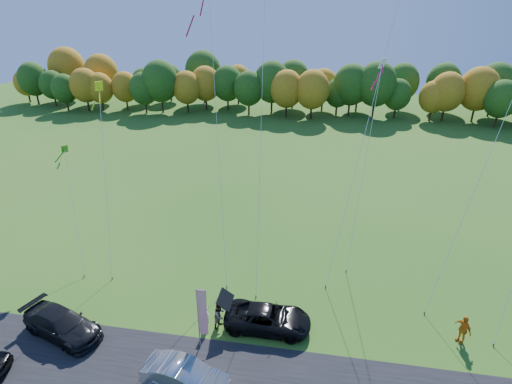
% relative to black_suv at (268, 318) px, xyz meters
% --- Properties ---
extents(ground, '(160.00, 160.00, 0.00)m').
position_rel_black_suv_xyz_m(ground, '(-1.66, -0.61, -0.76)').
color(ground, '#275717').
extents(asphalt_strip, '(90.00, 6.00, 0.01)m').
position_rel_black_suv_xyz_m(asphalt_strip, '(-1.66, -4.61, -0.76)').
color(asphalt_strip, black).
rests_on(asphalt_strip, ground).
extents(tree_line, '(116.00, 12.00, 10.00)m').
position_rel_black_suv_xyz_m(tree_line, '(-1.66, 54.39, -0.76)').
color(tree_line, '#1E4711').
rests_on(tree_line, ground).
extents(black_suv, '(5.48, 2.53, 1.52)m').
position_rel_black_suv_xyz_m(black_suv, '(0.00, 0.00, 0.00)').
color(black_suv, black).
rests_on(black_suv, ground).
extents(silver_sedan, '(4.96, 2.45, 1.56)m').
position_rel_black_suv_xyz_m(silver_sedan, '(-3.77, -5.10, 0.02)').
color(silver_sedan, '#ACACB1').
rests_on(silver_sedan, ground).
extents(dark_truck_a, '(5.92, 3.85, 1.59)m').
position_rel_black_suv_xyz_m(dark_truck_a, '(-12.58, -2.67, 0.04)').
color(dark_truck_a, black).
rests_on(dark_truck_a, ground).
extents(person_tailgate_a, '(0.59, 0.71, 1.66)m').
position_rel_black_suv_xyz_m(person_tailgate_a, '(-3.84, -0.63, 0.07)').
color(person_tailgate_a, white).
rests_on(person_tailgate_a, ground).
extents(person_tailgate_b, '(0.97, 1.08, 1.81)m').
position_rel_black_suv_xyz_m(person_tailgate_b, '(-3.04, -0.40, 0.14)').
color(person_tailgate_b, gray).
rests_on(person_tailgate_b, ground).
extents(person_east, '(1.01, 1.22, 1.95)m').
position_rel_black_suv_xyz_m(person_east, '(11.85, 0.81, 0.21)').
color(person_east, orange).
rests_on(person_east, ground).
extents(feather_flag, '(0.58, 0.11, 4.37)m').
position_rel_black_suv_xyz_m(feather_flag, '(-3.60, -2.19, 1.92)').
color(feather_flag, '#999999').
rests_on(feather_flag, ground).
extents(kite_delta_blue, '(5.05, 12.49, 22.53)m').
position_rel_black_suv_xyz_m(kite_delta_blue, '(-5.32, 9.19, 10.05)').
color(kite_delta_blue, '#4C3F33').
rests_on(kite_delta_blue, ground).
extents(kite_parafoil_orange, '(7.17, 12.58, 28.12)m').
position_rel_black_suv_xyz_m(kite_parafoil_orange, '(6.27, 10.62, 13.09)').
color(kite_parafoil_orange, '#4C3F33').
rests_on(kite_parafoil_orange, ground).
extents(kite_delta_red, '(2.25, 10.52, 24.28)m').
position_rel_black_suv_xyz_m(kite_delta_red, '(-1.68, 7.78, 11.66)').
color(kite_delta_red, '#4C3F33').
rests_on(kite_delta_red, ground).
extents(kite_parafoil_rainbow, '(6.94, 7.14, 19.28)m').
position_rel_black_suv_xyz_m(kite_parafoil_rainbow, '(12.93, 6.26, 8.75)').
color(kite_parafoil_rainbow, '#4C3F33').
rests_on(kite_parafoil_rainbow, ground).
extents(kite_diamond_yellow, '(2.49, 6.26, 14.06)m').
position_rel_black_suv_xyz_m(kite_diamond_yellow, '(-13.22, 5.80, 6.05)').
color(kite_diamond_yellow, '#4C3F33').
rests_on(kite_diamond_yellow, ground).
extents(kite_diamond_green, '(3.38, 5.27, 9.15)m').
position_rel_black_suv_xyz_m(kite_diamond_green, '(-15.95, 5.25, 3.62)').
color(kite_diamond_green, '#4C3F33').
rests_on(kite_diamond_green, ground).
extents(kite_diamond_white, '(2.11, 6.18, 15.68)m').
position_rel_black_suv_xyz_m(kite_diamond_white, '(5.93, 9.63, 6.91)').
color(kite_diamond_white, '#4C3F33').
rests_on(kite_diamond_white, ground).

